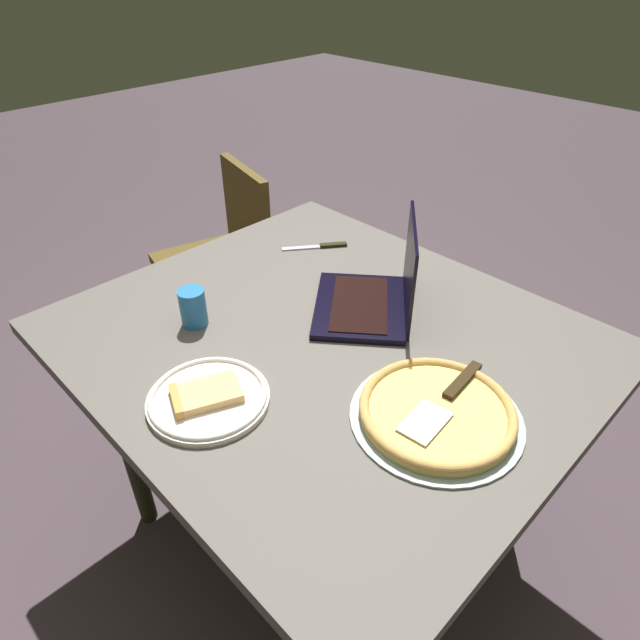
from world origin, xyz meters
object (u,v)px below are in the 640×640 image
Objects in this scene: dining_table at (325,356)px; drink_cup at (193,307)px; pizza_plate at (208,397)px; chair_near at (225,252)px; laptop at (376,294)px; pizza_tray at (437,412)px; table_knife at (321,246)px.

dining_table is 12.39× the size of drink_cup.
pizza_plate is 0.32× the size of chair_near.
dining_table is 0.37m from pizza_plate.
drink_cup is at bearing 37.56° from dining_table.
pizza_tray is at bearing 148.72° from laptop.
laptop is at bearing -127.19° from drink_cup.
laptop is 1.47× the size of pizza_plate.
pizza_plate is 0.75m from table_knife.
dining_table is 0.38m from pizza_tray.
chair_near is at bearing -39.45° from drink_cup.
laptop is 0.41m from pizza_tray.
chair_near is (1.00, -0.20, -0.34)m from laptop.
chair_near is at bearing -11.33° from laptop.
dining_table is at bearing 136.59° from table_knife.
pizza_plate reaches higher than dining_table.
dining_table is at bearing -6.47° from pizza_tray.
chair_near is at bearing -20.82° from dining_table.
chair_near is at bearing -17.06° from pizza_tray.
chair_near is (0.97, -0.73, -0.30)m from pizza_plate.
pizza_tray reaches higher than dining_table.
chair_near is at bearing -36.85° from pizza_plate.
chair_near is (1.35, -0.41, -0.30)m from pizza_tray.
dining_table is 3.45× the size of pizza_tray.
table_knife is at bearing -27.11° from pizza_tray.
dining_table is 1.49× the size of chair_near.
laptop is 0.48m from drink_cup.
table_knife is (0.71, -0.36, -0.01)m from pizza_tray.
dining_table is at bearing 159.18° from chair_near.
table_knife is 1.80× the size of drink_cup.
chair_near is (0.98, -0.37, -0.21)m from dining_table.
pizza_tray is at bearing 173.53° from dining_table.
chair_near is (0.71, -0.58, -0.34)m from drink_cup.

